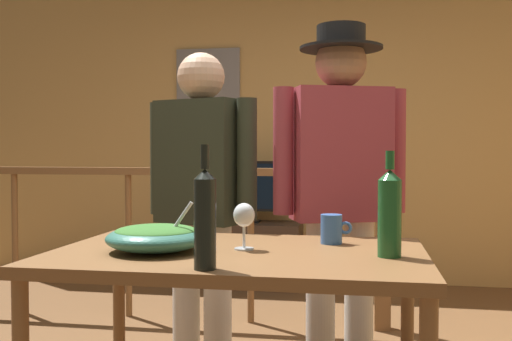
% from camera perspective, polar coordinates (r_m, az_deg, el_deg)
% --- Properties ---
extents(back_wall, '(6.27, 0.10, 2.67)m').
position_cam_1_polar(back_wall, '(5.23, 5.86, 4.08)').
color(back_wall, tan).
rests_on(back_wall, ground_plane).
extents(framed_picture, '(0.58, 0.03, 0.68)m').
position_cam_1_polar(framed_picture, '(5.36, -4.62, 8.02)').
color(framed_picture, gray).
extents(stair_railing, '(3.51, 0.10, 1.07)m').
position_cam_1_polar(stair_railing, '(3.97, -4.60, -4.47)').
color(stair_railing, brown).
rests_on(stair_railing, ground_plane).
extents(tv_console, '(0.90, 0.40, 0.54)m').
position_cam_1_polar(tv_console, '(5.03, -0.80, -8.05)').
color(tv_console, '#38281E').
rests_on(tv_console, ground_plane).
extents(flat_screen_tv, '(0.67, 0.12, 0.52)m').
position_cam_1_polar(flat_screen_tv, '(4.93, -0.87, -1.60)').
color(flat_screen_tv, black).
rests_on(flat_screen_tv, tv_console).
extents(serving_table, '(1.26, 0.81, 0.80)m').
position_cam_1_polar(serving_table, '(2.06, -1.72, -9.96)').
color(serving_table, brown).
rests_on(serving_table, ground_plane).
extents(salad_bowl, '(0.34, 0.34, 0.17)m').
position_cam_1_polar(salad_bowl, '(2.04, -9.61, -6.29)').
color(salad_bowl, '#337060').
rests_on(salad_bowl, serving_table).
extents(wine_glass, '(0.07, 0.07, 0.16)m').
position_cam_1_polar(wine_glass, '(2.04, -1.16, -4.51)').
color(wine_glass, silver).
rests_on(wine_glass, serving_table).
extents(wine_bottle_green, '(0.08, 0.08, 0.34)m').
position_cam_1_polar(wine_bottle_green, '(1.95, 12.75, -3.89)').
color(wine_bottle_green, '#1E5628').
rests_on(wine_bottle_green, serving_table).
extents(wine_bottle_dark, '(0.06, 0.06, 0.36)m').
position_cam_1_polar(wine_bottle_dark, '(1.71, -4.94, -4.50)').
color(wine_bottle_dark, black).
rests_on(wine_bottle_dark, serving_table).
extents(mug_blue, '(0.12, 0.08, 0.11)m').
position_cam_1_polar(mug_blue, '(2.20, 7.32, -5.61)').
color(mug_blue, '#3866B2').
rests_on(mug_blue, serving_table).
extents(person_standing_left, '(0.56, 0.34, 1.59)m').
position_cam_1_polar(person_standing_left, '(2.77, -5.28, -2.22)').
color(person_standing_left, beige).
rests_on(person_standing_left, ground_plane).
extents(person_standing_right, '(0.58, 0.37, 1.69)m').
position_cam_1_polar(person_standing_right, '(2.67, 8.12, -0.73)').
color(person_standing_right, beige).
rests_on(person_standing_right, ground_plane).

